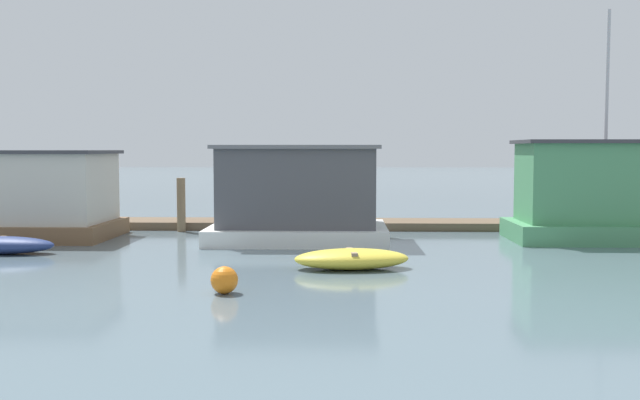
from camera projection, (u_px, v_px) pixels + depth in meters
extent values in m
plane|color=slate|center=(321.00, 239.00, 24.17)|extent=(200.00, 200.00, 0.00)
cube|color=brown|center=(324.00, 224.00, 27.57)|extent=(33.80, 2.15, 0.30)
cube|color=brown|center=(18.00, 230.00, 24.43)|extent=(6.55, 3.86, 0.56)
cube|color=beige|center=(17.00, 188.00, 24.33)|extent=(6.02, 3.33, 2.33)
cube|color=#38383D|center=(16.00, 152.00, 24.24)|extent=(6.32, 3.63, 0.12)
cube|color=white|center=(298.00, 233.00, 23.67)|extent=(5.82, 4.16, 0.52)
cube|color=#4C4C51|center=(298.00, 187.00, 23.57)|extent=(5.01, 3.36, 2.53)
cube|color=slate|center=(298.00, 147.00, 23.47)|extent=(5.31, 3.66, 0.12)
cube|color=#4C9360|center=(592.00, 231.00, 23.68)|extent=(5.41, 3.32, 0.63)
cube|color=#4C9360|center=(594.00, 183.00, 23.56)|extent=(4.63, 2.53, 2.60)
cube|color=#38383D|center=(595.00, 142.00, 23.47)|extent=(4.93, 2.83, 0.12)
cylinder|color=#B2B2B7|center=(607.00, 75.00, 23.30)|extent=(0.12, 0.12, 4.24)
ellipsoid|color=yellow|center=(352.00, 259.00, 18.07)|extent=(3.07, 1.69, 0.52)
cube|color=#997F60|center=(352.00, 252.00, 18.06)|extent=(0.30, 1.13, 0.08)
cylinder|color=#846B4C|center=(181.00, 205.00, 26.37)|extent=(0.31, 0.31, 1.99)
sphere|color=orange|center=(224.00, 280.00, 14.97)|extent=(0.58, 0.58, 0.58)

